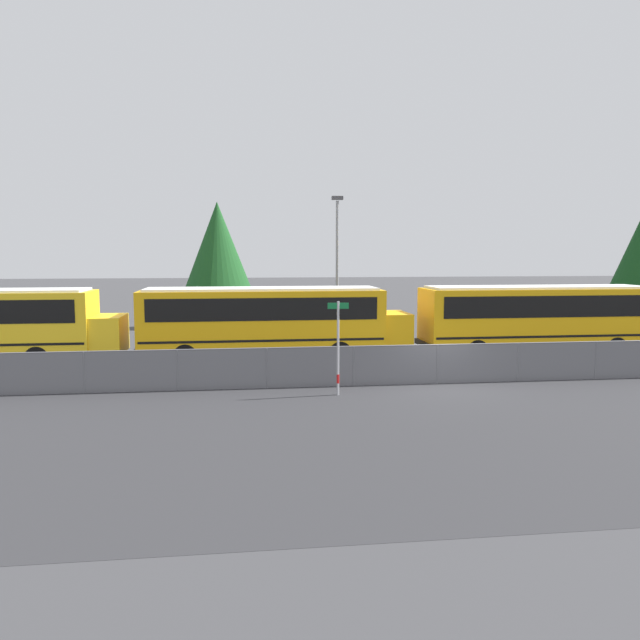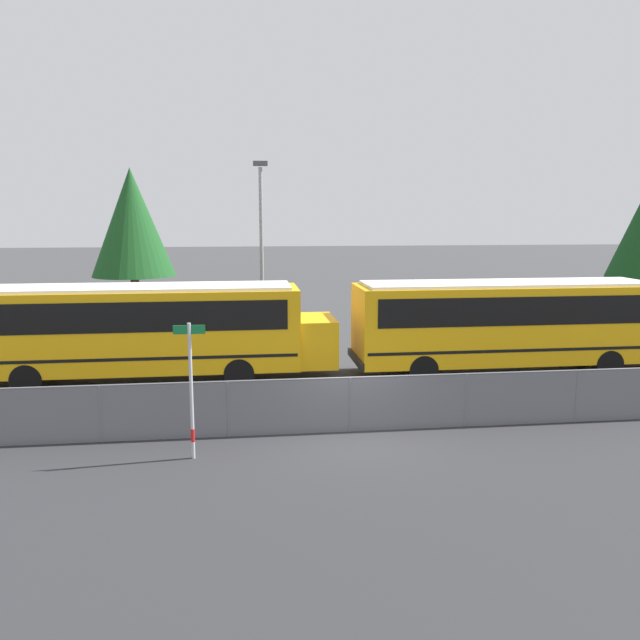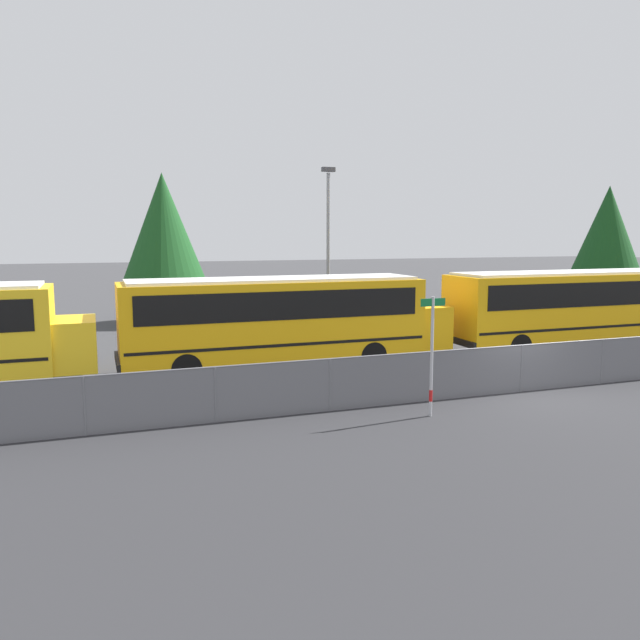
# 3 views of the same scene
# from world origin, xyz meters

# --- Properties ---
(ground_plane) EXTENTS (200.00, 200.00, 0.00)m
(ground_plane) POSITION_xyz_m (0.00, 0.00, 0.00)
(ground_plane) COLOR #38383A
(fence) EXTENTS (61.39, 0.07, 1.45)m
(fence) POSITION_xyz_m (0.00, -0.00, 0.74)
(fence) COLOR #9EA0A5
(fence) RESTS_ON ground_plane
(school_bus_1) EXTENTS (11.82, 2.61, 3.22)m
(school_bus_1) POSITION_xyz_m (-5.81, 5.64, 1.91)
(school_bus_1) COLOR #EDA80F
(school_bus_1) RESTS_ON ground_plane
(school_bus_2) EXTENTS (11.82, 2.61, 3.22)m
(school_bus_2) POSITION_xyz_m (6.66, 5.37, 1.91)
(school_bus_2) COLOR #EDA80F
(school_bus_2) RESTS_ON ground_plane
(street_sign) EXTENTS (0.70, 0.09, 3.14)m
(street_sign) POSITION_xyz_m (-3.83, -1.34, 1.66)
(street_sign) COLOR #B7B7BC
(street_sign) RESTS_ON ground_plane
(light_pole) EXTENTS (0.60, 0.24, 7.72)m
(light_pole) POSITION_xyz_m (-1.83, 11.61, 4.24)
(light_pole) COLOR gray
(light_pole) RESTS_ON ground_plane
(tree_0) EXTENTS (4.52, 4.52, 7.91)m
(tree_0) POSITION_xyz_m (19.97, 17.37, 4.96)
(tree_0) COLOR #51381E
(tree_0) RESTS_ON ground_plane
(tree_3) EXTENTS (4.36, 4.36, 7.97)m
(tree_3) POSITION_xyz_m (-8.39, 19.10, 5.12)
(tree_3) COLOR #51381E
(tree_3) RESTS_ON ground_plane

